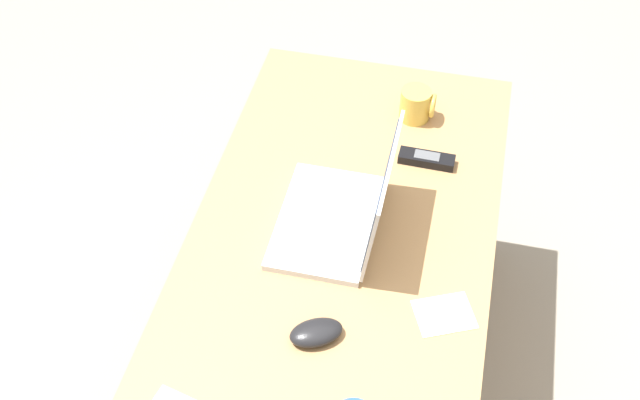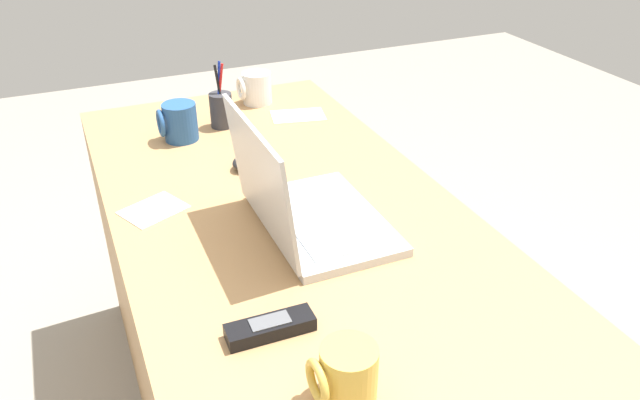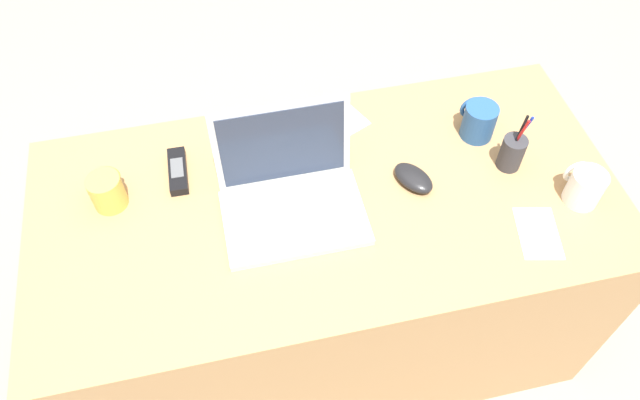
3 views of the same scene
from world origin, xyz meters
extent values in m
plane|color=gray|center=(0.00, 0.00, 0.00)|extent=(6.00, 6.00, 0.00)
cube|color=tan|center=(0.00, 0.00, 0.35)|extent=(1.45, 0.71, 0.70)
cube|color=silver|center=(-0.09, -0.04, 0.71)|extent=(0.33, 0.22, 0.02)
cube|color=silver|center=(-0.09, -0.02, 0.72)|extent=(0.27, 0.11, 0.00)
cube|color=silver|center=(-0.09, -0.11, 0.72)|extent=(0.09, 0.05, 0.00)
cube|color=silver|center=(-0.09, 0.08, 0.83)|extent=(0.32, 0.03, 0.23)
cube|color=#283347|center=(-0.09, 0.08, 0.83)|extent=(0.29, 0.03, 0.20)
ellipsoid|color=black|center=(0.22, 0.01, 0.72)|extent=(0.11, 0.13, 0.03)
cylinder|color=#E0BC4C|center=(-0.51, 0.10, 0.74)|extent=(0.08, 0.08, 0.09)
torus|color=#E0BC4C|center=(-0.51, 0.15, 0.75)|extent=(0.07, 0.01, 0.07)
cylinder|color=#26518C|center=(0.43, 0.13, 0.75)|extent=(0.09, 0.09, 0.10)
torus|color=#26518C|center=(0.43, 0.17, 0.75)|extent=(0.07, 0.01, 0.07)
cylinder|color=white|center=(0.60, -0.14, 0.75)|extent=(0.08, 0.08, 0.09)
torus|color=white|center=(0.60, -0.09, 0.75)|extent=(0.07, 0.01, 0.07)
cube|color=black|center=(-0.35, 0.16, 0.71)|extent=(0.05, 0.14, 0.02)
cube|color=#595B60|center=(-0.35, 0.16, 0.73)|extent=(0.03, 0.06, 0.00)
cylinder|color=#333338|center=(0.47, 0.01, 0.75)|extent=(0.06, 0.06, 0.09)
cylinder|color=#1933B2|center=(0.48, 0.01, 0.80)|extent=(0.03, 0.03, 0.16)
cylinder|color=black|center=(0.47, 0.01, 0.79)|extent=(0.03, 0.02, 0.15)
cylinder|color=red|center=(0.48, 0.01, 0.80)|extent=(0.01, 0.03, 0.15)
cube|color=white|center=(0.10, 0.26, 0.70)|extent=(0.14, 0.15, 0.00)
cube|color=white|center=(0.46, -0.21, 0.70)|extent=(0.12, 0.16, 0.00)
camera|label=1|loc=(1.10, 0.21, 2.11)|focal=44.24mm
camera|label=2|loc=(-1.07, 0.39, 1.38)|focal=35.32mm
camera|label=3|loc=(-0.22, -0.87, 1.88)|focal=34.12mm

